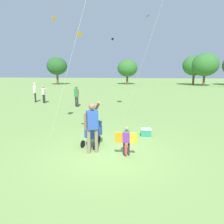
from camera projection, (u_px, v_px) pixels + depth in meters
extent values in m
plane|color=#75994C|center=(106.00, 153.00, 7.67)|extent=(120.00, 120.00, 0.00)
cylinder|color=brown|center=(58.00, 79.00, 39.39)|extent=(0.36, 0.36, 1.87)
ellipsoid|color=#235623|center=(57.00, 66.00, 38.91)|extent=(3.67, 3.30, 3.12)
cylinder|color=brown|center=(127.00, 80.00, 40.13)|extent=(0.36, 0.36, 1.50)
ellipsoid|color=#2D6628|center=(127.00, 68.00, 39.69)|extent=(3.67, 3.30, 3.12)
cylinder|color=brown|center=(193.00, 80.00, 38.25)|extent=(0.36, 0.36, 1.79)
ellipsoid|color=#2D6628|center=(194.00, 66.00, 37.75)|extent=(4.07, 3.66, 3.46)
cylinder|color=brown|center=(204.00, 81.00, 36.74)|extent=(0.36, 0.36, 1.74)
ellipsoid|color=#2D6628|center=(205.00, 65.00, 36.21)|extent=(4.48, 4.03, 3.81)
cylinder|color=#232328|center=(129.00, 148.00, 7.42)|extent=(0.07, 0.07, 0.50)
cylinder|color=#232328|center=(124.00, 148.00, 7.44)|extent=(0.07, 0.07, 0.50)
cube|color=#2D8C4C|center=(127.00, 136.00, 7.34)|extent=(0.22, 0.15, 0.37)
cylinder|color=#A37556|center=(131.00, 137.00, 7.33)|extent=(0.05, 0.05, 0.33)
cylinder|color=#A37556|center=(123.00, 137.00, 7.37)|extent=(0.05, 0.05, 0.33)
sphere|color=#A37556|center=(127.00, 129.00, 7.29)|extent=(0.13, 0.13, 0.13)
cube|color=yellow|center=(133.00, 138.00, 7.13)|extent=(0.25, 0.16, 0.41)
cube|color=purple|center=(126.00, 138.00, 7.17)|extent=(0.25, 0.16, 0.41)
cube|color=#F4A319|center=(119.00, 138.00, 7.20)|extent=(0.25, 0.16, 0.41)
cube|color=red|center=(126.00, 149.00, 7.23)|extent=(0.08, 0.02, 0.36)
cylinder|color=#7F705B|center=(89.00, 141.00, 7.58)|extent=(0.13, 0.13, 0.87)
cylinder|color=#7F705B|center=(96.00, 141.00, 7.66)|extent=(0.13, 0.13, 0.87)
cube|color=#284CA8|center=(92.00, 120.00, 7.47)|extent=(0.45, 0.37, 0.66)
cylinder|color=brown|center=(85.00, 122.00, 7.40)|extent=(0.09, 0.09, 0.58)
cylinder|color=brown|center=(98.00, 106.00, 7.59)|extent=(0.31, 0.52, 0.41)
sphere|color=brown|center=(92.00, 107.00, 7.38)|extent=(0.23, 0.23, 0.23)
cylinder|color=black|center=(99.00, 139.00, 8.78)|extent=(0.13, 0.28, 0.28)
cylinder|color=black|center=(83.00, 144.00, 8.17)|extent=(0.13, 0.28, 0.28)
cylinder|color=black|center=(95.00, 146.00, 7.96)|extent=(0.13, 0.28, 0.28)
cube|color=#2D4C93|center=(93.00, 132.00, 8.32)|extent=(0.62, 0.75, 0.36)
cube|color=navy|center=(95.00, 123.00, 8.38)|extent=(0.53, 0.52, 0.35)
cylinder|color=black|center=(87.00, 124.00, 7.83)|extent=(0.47, 0.19, 0.04)
cylinder|color=silver|center=(70.00, 62.00, 7.94)|extent=(2.40, 1.32, 6.38)
cylinder|color=silver|center=(146.00, 53.00, 11.46)|extent=(2.24, 2.50, 7.49)
cube|color=black|center=(148.00, 16.00, 24.73)|extent=(0.31, 0.34, 0.26)
cube|color=#F4A319|center=(79.00, 34.00, 21.12)|extent=(0.53, 0.35, 0.55)
cube|color=#F4A319|center=(54.00, 19.00, 27.22)|extent=(0.46, 0.34, 0.47)
cube|color=black|center=(113.00, 39.00, 23.20)|extent=(0.25, 0.12, 0.27)
cylinder|color=#232328|center=(35.00, 98.00, 18.93)|extent=(0.12, 0.12, 0.84)
cylinder|color=#232328|center=(35.00, 97.00, 19.18)|extent=(0.12, 0.12, 0.84)
cube|color=silver|center=(35.00, 89.00, 18.91)|extent=(0.35, 0.43, 0.63)
cylinder|color=beige|center=(35.00, 90.00, 18.70)|extent=(0.09, 0.09, 0.56)
cylinder|color=beige|center=(35.00, 89.00, 19.14)|extent=(0.09, 0.09, 0.56)
sphere|color=beige|center=(34.00, 84.00, 18.82)|extent=(0.22, 0.22, 0.22)
cylinder|color=#232328|center=(43.00, 99.00, 18.68)|extent=(0.11, 0.11, 0.74)
cylinder|color=#232328|center=(45.00, 99.00, 18.52)|extent=(0.11, 0.11, 0.74)
cube|color=silver|center=(44.00, 91.00, 18.47)|extent=(0.38, 0.36, 0.55)
cylinder|color=#A37556|center=(42.00, 92.00, 18.62)|extent=(0.08, 0.08, 0.49)
cylinder|color=#A37556|center=(45.00, 92.00, 18.34)|extent=(0.08, 0.08, 0.49)
sphere|color=#A37556|center=(43.00, 87.00, 18.39)|extent=(0.19, 0.19, 0.19)
cylinder|color=#232328|center=(76.00, 102.00, 16.88)|extent=(0.12, 0.12, 0.80)
cylinder|color=#232328|center=(78.00, 102.00, 16.70)|extent=(0.12, 0.12, 0.80)
cube|color=#2D8C4C|center=(76.00, 93.00, 16.65)|extent=(0.40, 0.39, 0.60)
cylinder|color=brown|center=(75.00, 93.00, 16.81)|extent=(0.09, 0.09, 0.53)
cylinder|color=brown|center=(78.00, 94.00, 16.50)|extent=(0.09, 0.09, 0.53)
sphere|color=brown|center=(76.00, 87.00, 16.56)|extent=(0.21, 0.21, 0.21)
cube|color=#288466|center=(146.00, 133.00, 9.57)|extent=(0.44, 0.32, 0.30)
cube|color=white|center=(146.00, 129.00, 9.53)|extent=(0.45, 0.33, 0.05)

